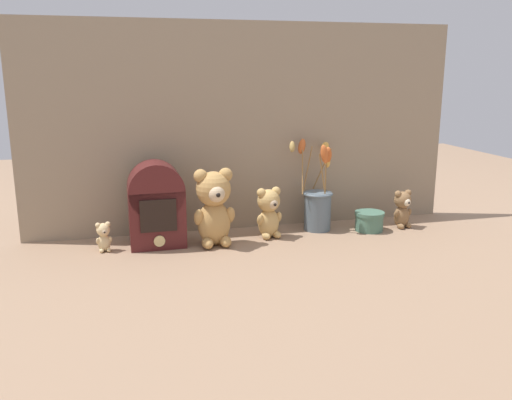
% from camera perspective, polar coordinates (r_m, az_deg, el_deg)
% --- Properties ---
extents(ground_plane, '(4.00, 4.00, 0.00)m').
position_cam_1_polar(ground_plane, '(1.80, 0.16, -4.26)').
color(ground_plane, '#8E7056').
extents(backdrop_wall, '(1.51, 0.02, 0.71)m').
position_cam_1_polar(backdrop_wall, '(1.89, -1.13, 7.60)').
color(backdrop_wall, gray).
rests_on(backdrop_wall, ground).
extents(teddy_bear_large, '(0.13, 0.13, 0.25)m').
position_cam_1_polar(teddy_bear_large, '(1.72, -4.44, -0.62)').
color(teddy_bear_large, tan).
rests_on(teddy_bear_large, ground).
extents(teddy_bear_medium, '(0.10, 0.09, 0.17)m').
position_cam_1_polar(teddy_bear_medium, '(1.81, 1.37, -1.23)').
color(teddy_bear_medium, tan).
rests_on(teddy_bear_medium, ground).
extents(teddy_bear_small, '(0.08, 0.07, 0.14)m').
position_cam_1_polar(teddy_bear_small, '(2.00, 15.17, -0.82)').
color(teddy_bear_small, olive).
rests_on(teddy_bear_small, ground).
extents(teddy_bear_tiny, '(0.05, 0.05, 0.09)m').
position_cam_1_polar(teddy_bear_tiny, '(1.75, -15.73, -3.68)').
color(teddy_bear_tiny, '#DBBC84').
rests_on(teddy_bear_tiny, ground).
extents(flower_vase, '(0.17, 0.14, 0.32)m').
position_cam_1_polar(flower_vase, '(1.91, 6.50, -0.30)').
color(flower_vase, slate).
rests_on(flower_vase, ground).
extents(vintage_radio, '(0.17, 0.13, 0.27)m').
position_cam_1_polar(vintage_radio, '(1.75, -10.45, -0.41)').
color(vintage_radio, '#4C1919').
rests_on(vintage_radio, ground).
extents(decorative_tin_tall, '(0.10, 0.10, 0.07)m').
position_cam_1_polar(decorative_tin_tall, '(1.94, 11.84, -2.18)').
color(decorative_tin_tall, '#47705B').
rests_on(decorative_tin_tall, ground).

